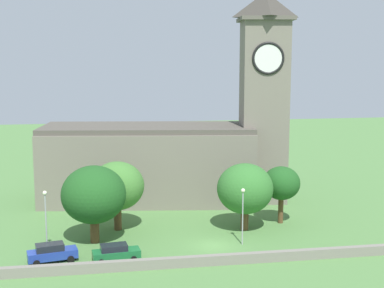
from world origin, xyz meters
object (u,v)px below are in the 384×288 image
car_blue (52,253)px  car_green (116,252)px  tree_churchyard (117,186)px  tree_riverside_east (245,189)px  church (177,147)px  streetlamp_west_mid (243,207)px  streetlamp_west_end (46,211)px  tree_by_tower (94,195)px  tree_riverside_west (281,184)px

car_blue → car_green: car_blue is taller
tree_churchyard → tree_riverside_east: (14.63, -2.48, -0.32)m
church → streetlamp_west_mid: 20.48m
car_green → streetlamp_west_end: bearing=155.2°
tree_by_tower → church: bearing=55.2°
tree_churchyard → church: bearing=54.7°
tree_churchyard → tree_riverside_east: bearing=-9.6°
church → car_blue: size_ratio=6.96×
church → streetlamp_west_mid: (4.34, -19.72, -3.42)m
car_blue → tree_by_tower: (4.15, 5.15, 4.39)m
car_green → tree_riverside_east: bearing=26.2°
streetlamp_west_mid → tree_riverside_west: bearing=46.0°
car_blue → tree_riverside_west: tree_riverside_west is taller
car_blue → tree_riverside_west: bearing=18.1°
car_blue → car_green: size_ratio=1.04×
car_green → car_blue: bearing=173.4°
car_blue → tree_churchyard: tree_churchyard is taller
streetlamp_west_end → car_blue: bearing=-74.6°
car_blue → streetlamp_west_end: streetlamp_west_end is taller
tree_by_tower → tree_riverside_east: bearing=5.2°
tree_by_tower → streetlamp_west_mid: bearing=-12.0°
car_green → tree_riverside_west: 22.65m
tree_churchyard → car_blue: bearing=-126.4°
tree_by_tower → tree_riverside_east: size_ratio=1.08×
tree_riverside_west → tree_churchyard: 19.69m
church → streetlamp_west_end: bearing=-130.4°
streetlamp_west_end → tree_riverside_west: size_ratio=0.95×
church → streetlamp_west_end: 25.21m
church → car_green: 25.05m
car_green → church: bearing=67.4°
tree_riverside_east → tree_churchyard: bearing=170.4°
car_green → streetlamp_west_end: (-6.92, 3.19, 3.62)m
car_green → tree_by_tower: tree_by_tower is taller
church → car_blue: (-15.51, -21.53, -6.70)m
tree_riverside_west → streetlamp_west_end: bearing=-167.2°
tree_riverside_west → church: bearing=130.3°
tree_churchyard → tree_by_tower: bearing=-123.0°
car_blue → tree_by_tower: bearing=51.1°
car_blue → car_green: bearing=-6.6°
car_blue → tree_riverside_east: tree_riverside_east is taller
church → streetlamp_west_end: church is taller
church → tree_riverside_east: (5.90, -14.80, -2.72)m
tree_riverside_west → tree_riverside_east: size_ratio=0.89×
streetlamp_west_mid → streetlamp_west_end: bearing=178.2°
car_blue → streetlamp_west_mid: size_ratio=0.81×
streetlamp_west_mid → tree_riverside_east: tree_riverside_east is taller
tree_riverside_east → streetlamp_west_mid: bearing=-107.6°
car_green → streetlamp_west_end: 8.43m
car_green → tree_riverside_east: 17.39m
church → tree_churchyard: 15.29m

